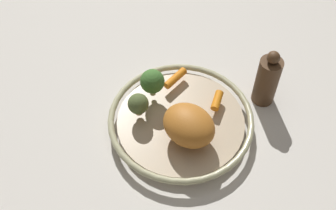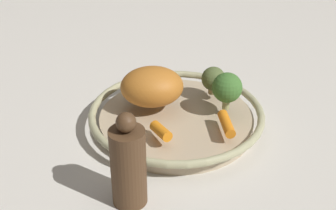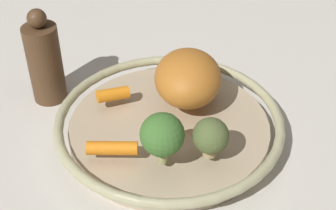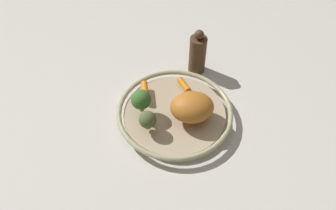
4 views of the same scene
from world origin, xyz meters
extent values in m
plane|color=beige|center=(0.00, 0.00, 0.00)|extent=(2.55, 2.55, 0.00)
cylinder|color=tan|center=(0.00, 0.00, 0.01)|extent=(0.30, 0.30, 0.03)
torus|color=tan|center=(0.00, 0.00, 0.03)|extent=(0.34, 0.34, 0.01)
ellipsoid|color=#B76B25|center=(0.05, 0.01, 0.08)|extent=(0.16, 0.16, 0.07)
cylinder|color=orange|center=(-0.04, 0.09, 0.05)|extent=(0.05, 0.04, 0.02)
cylinder|color=orange|center=(-0.11, -0.01, 0.05)|extent=(0.06, 0.06, 0.02)
cylinder|color=tan|center=(-0.02, -0.10, 0.05)|extent=(0.02, 0.02, 0.01)
sphere|color=#4E5E32|center=(-0.02, -0.10, 0.07)|extent=(0.05, 0.05, 0.05)
cylinder|color=tan|center=(-0.07, -0.06, 0.05)|extent=(0.01, 0.01, 0.02)
sphere|color=#3D6C2D|center=(-0.07, -0.06, 0.09)|extent=(0.06, 0.06, 0.06)
cylinder|color=#4C331E|center=(-0.08, 0.21, 0.07)|extent=(0.06, 0.06, 0.13)
sphere|color=#4C331E|center=(-0.08, 0.21, 0.15)|extent=(0.03, 0.03, 0.03)
camera|label=1|loc=(0.57, -0.06, 0.83)|focal=45.25mm
camera|label=2|loc=(-0.48, 0.60, 0.51)|focal=50.17mm
camera|label=3|loc=(-0.38, -0.40, 0.49)|focal=51.78mm
camera|label=4|loc=(0.39, -0.49, 0.79)|focal=36.08mm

